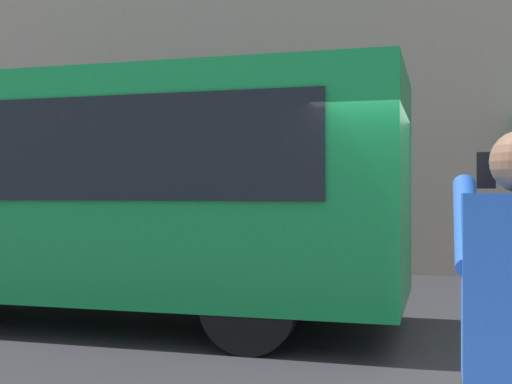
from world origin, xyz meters
TOP-DOWN VIEW (x-y plane):
  - ground_plane at (0.00, 0.00)m, footprint 60.00×60.00m
  - red_bus at (4.92, -0.40)m, footprint 9.05×2.54m

SIDE VIEW (x-z plane):
  - ground_plane at x=0.00m, z-range 0.00..0.00m
  - red_bus at x=4.92m, z-range 0.14..3.22m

